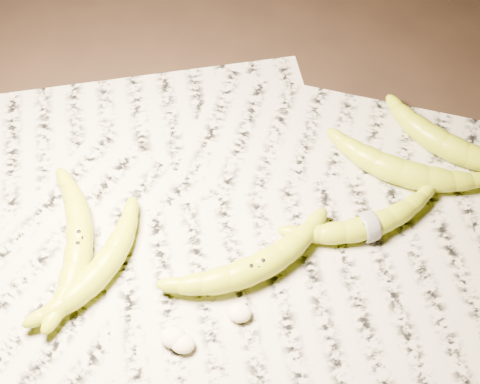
# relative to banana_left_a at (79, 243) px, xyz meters

# --- Properties ---
(ground) EXTENTS (3.00, 3.00, 0.00)m
(ground) POSITION_rel_banana_left_a_xyz_m (0.19, 0.05, -0.03)
(ground) COLOR black
(ground) RESTS_ON ground
(newspaper_patch) EXTENTS (0.90, 0.70, 0.01)m
(newspaper_patch) POSITION_rel_banana_left_a_xyz_m (0.21, 0.02, -0.02)
(newspaper_patch) COLOR #B7B39C
(newspaper_patch) RESTS_ON ground
(banana_left_a) EXTENTS (0.10, 0.22, 0.04)m
(banana_left_a) POSITION_rel_banana_left_a_xyz_m (0.00, 0.00, 0.00)
(banana_left_a) COLOR #B4CD19
(banana_left_a) RESTS_ON newspaper_patch
(banana_left_b) EXTENTS (0.14, 0.20, 0.04)m
(banana_left_b) POSITION_rel_banana_left_a_xyz_m (0.04, -0.04, -0.00)
(banana_left_b) COLOR #B4CD19
(banana_left_b) RESTS_ON newspaper_patch
(banana_center) EXTENTS (0.22, 0.17, 0.04)m
(banana_center) POSITION_rel_banana_left_a_xyz_m (0.24, -0.01, 0.00)
(banana_center) COLOR #B4CD19
(banana_center) RESTS_ON newspaper_patch
(banana_taped) EXTENTS (0.21, 0.14, 0.04)m
(banana_taped) POSITION_rel_banana_left_a_xyz_m (0.39, 0.07, -0.00)
(banana_taped) COLOR #B4CD19
(banana_taped) RESTS_ON newspaper_patch
(banana_upper_a) EXTENTS (0.22, 0.12, 0.04)m
(banana_upper_a) POSITION_rel_banana_left_a_xyz_m (0.44, 0.17, 0.00)
(banana_upper_a) COLOR #B4CD19
(banana_upper_a) RESTS_ON newspaper_patch
(banana_upper_b) EXTENTS (0.20, 0.15, 0.04)m
(banana_upper_b) POSITION_rel_banana_left_a_xyz_m (0.50, 0.23, 0.00)
(banana_upper_b) COLOR #B4CD19
(banana_upper_b) RESTS_ON newspaper_patch
(measuring_tape) EXTENTS (0.02, 0.04, 0.04)m
(measuring_tape) POSITION_rel_banana_left_a_xyz_m (0.39, 0.07, -0.00)
(measuring_tape) COLOR white
(measuring_tape) RESTS_ON newspaper_patch
(flesh_chunk_a) EXTENTS (0.03, 0.03, 0.02)m
(flesh_chunk_a) POSITION_rel_banana_left_a_xyz_m (0.16, -0.12, -0.01)
(flesh_chunk_a) COLOR beige
(flesh_chunk_a) RESTS_ON newspaper_patch
(flesh_chunk_b) EXTENTS (0.03, 0.03, 0.02)m
(flesh_chunk_b) POSITION_rel_banana_left_a_xyz_m (0.15, -0.11, -0.01)
(flesh_chunk_b) COLOR beige
(flesh_chunk_b) RESTS_ON newspaper_patch
(flesh_chunk_c) EXTENTS (0.03, 0.03, 0.02)m
(flesh_chunk_c) POSITION_rel_banana_left_a_xyz_m (0.23, -0.07, -0.01)
(flesh_chunk_c) COLOR beige
(flesh_chunk_c) RESTS_ON newspaper_patch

